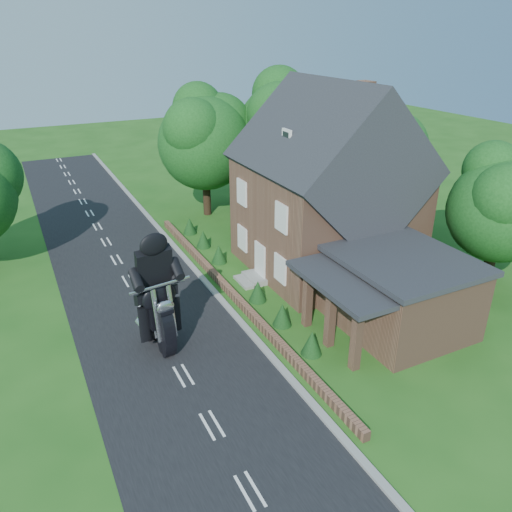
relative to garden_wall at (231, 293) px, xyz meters
name	(u,v)px	position (x,y,z in m)	size (l,w,h in m)	color
ground	(183,376)	(-4.30, -5.00, -0.20)	(120.00, 120.00, 0.00)	#205217
road	(183,376)	(-4.30, -5.00, -0.19)	(7.00, 80.00, 0.02)	black
kerb	(265,350)	(-0.65, -5.00, -0.14)	(0.30, 80.00, 0.12)	gray
garden_wall	(231,293)	(0.00, 0.00, 0.00)	(0.30, 22.00, 0.40)	brown
house	(327,193)	(6.19, 1.00, 4.14)	(9.54, 8.64, 10.24)	brown
annex	(397,291)	(5.57, -5.80, 1.57)	(7.05, 5.94, 3.44)	brown
tree_annex_side	(506,200)	(12.83, -4.90, 4.49)	(5.64, 5.20, 7.48)	black
tree_house_right	(386,155)	(12.35, 3.62, 4.99)	(6.51, 6.00, 8.40)	black
tree_behind_house	(292,123)	(9.88, 11.14, 6.03)	(7.81, 7.20, 10.08)	black
tree_behind_left	(209,134)	(3.86, 12.13, 5.53)	(6.94, 6.40, 9.16)	black
shrub_a	(312,343)	(1.00, -6.00, 0.35)	(0.90, 0.90, 1.10)	#103412
shrub_b	(282,314)	(1.00, -3.50, 0.35)	(0.90, 0.90, 1.10)	#103412
shrub_c	(258,291)	(1.00, -1.00, 0.35)	(0.90, 0.90, 1.10)	#103412
shrub_d	(219,254)	(1.00, 4.00, 0.35)	(0.90, 0.90, 1.10)	#103412
shrub_e	(203,239)	(1.00, 6.50, 0.35)	(0.90, 0.90, 1.10)	#103412
shrub_f	(190,226)	(1.00, 9.00, 0.35)	(0.90, 0.90, 1.10)	#103412
motorcycle_lead	(160,332)	(-4.51, -2.79, 0.60)	(0.44, 1.72, 1.60)	black
motorcycle_follow	(158,329)	(-4.48, -2.41, 0.54)	(0.40, 1.58, 1.47)	black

